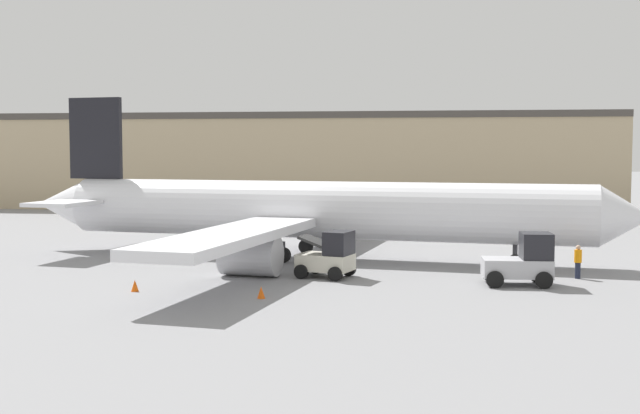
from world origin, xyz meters
name	(u,v)px	position (x,y,z in m)	size (l,w,h in m)	color
ground_plane	(320,259)	(0.00, 0.00, 0.00)	(400.00, 400.00, 0.00)	gray
terminal_building	(248,161)	(-14.16, 41.75, 5.30)	(80.91, 12.92, 10.58)	tan
airplane	(305,211)	(-0.93, 0.13, 2.88)	(38.62, 36.44, 9.99)	white
ground_crew_worker	(578,261)	(14.16, -5.49, 0.92)	(0.38, 0.38, 1.73)	#1E2338
baggage_tug	(523,261)	(11.14, -7.95, 1.18)	(3.36, 2.31, 2.58)	#B2B2B7
belt_loader_truck	(329,256)	(1.47, -6.97, 1.13)	(3.10, 2.76, 2.43)	beige
safety_cone_near	(135,286)	(-7.01, -12.27, 0.28)	(0.36, 0.36, 0.55)	#EF590F
safety_cone_far	(261,292)	(-0.79, -13.17, 0.28)	(0.36, 0.36, 0.55)	#EF590F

